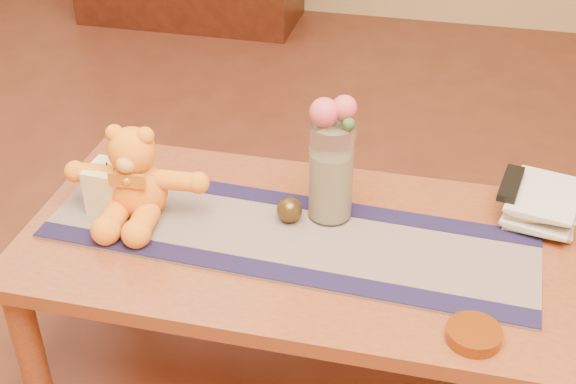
% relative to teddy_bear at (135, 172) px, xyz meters
% --- Properties ---
extents(floor, '(5.50, 5.50, 0.00)m').
position_rel_teddy_bear_xyz_m(floor, '(0.44, -0.01, -0.57)').
color(floor, '#562618').
rests_on(floor, ground).
extents(coffee_table_top, '(1.40, 0.70, 0.04)m').
position_rel_teddy_bear_xyz_m(coffee_table_top, '(0.44, -0.01, -0.14)').
color(coffee_table_top, brown).
rests_on(coffee_table_top, floor).
extents(table_leg_fl, '(0.07, 0.07, 0.41)m').
position_rel_teddy_bear_xyz_m(table_leg_fl, '(-0.20, -0.30, -0.37)').
color(table_leg_fl, brown).
rests_on(table_leg_fl, floor).
extents(table_leg_bl, '(0.07, 0.07, 0.41)m').
position_rel_teddy_bear_xyz_m(table_leg_bl, '(-0.20, 0.28, -0.37)').
color(table_leg_bl, brown).
rests_on(table_leg_bl, floor).
extents(table_leg_br, '(0.07, 0.07, 0.41)m').
position_rel_teddy_bear_xyz_m(table_leg_br, '(1.08, 0.28, -0.37)').
color(table_leg_br, brown).
rests_on(table_leg_br, floor).
extents(persian_runner, '(1.21, 0.40, 0.01)m').
position_rel_teddy_bear_xyz_m(persian_runner, '(0.39, -0.01, -0.12)').
color(persian_runner, '#1A224A').
rests_on(persian_runner, coffee_table_top).
extents(runner_border_near, '(1.20, 0.11, 0.00)m').
position_rel_teddy_bear_xyz_m(runner_border_near, '(0.39, -0.16, -0.12)').
color(runner_border_near, '#18143C').
rests_on(runner_border_near, persian_runner).
extents(runner_border_far, '(1.20, 0.11, 0.00)m').
position_rel_teddy_bear_xyz_m(runner_border_far, '(0.40, 0.13, -0.12)').
color(runner_border_far, '#18143C').
rests_on(runner_border_far, persian_runner).
extents(teddy_bear, '(0.36, 0.31, 0.23)m').
position_rel_teddy_bear_xyz_m(teddy_bear, '(0.00, 0.00, 0.00)').
color(teddy_bear, orange).
rests_on(teddy_bear, persian_runner).
extents(pillar_candle, '(0.11, 0.11, 0.12)m').
position_rel_teddy_bear_xyz_m(pillar_candle, '(-0.08, 0.00, -0.06)').
color(pillar_candle, '#F8EBB7').
rests_on(pillar_candle, persian_runner).
extents(candle_wick, '(0.00, 0.00, 0.01)m').
position_rel_teddy_bear_xyz_m(candle_wick, '(-0.08, 0.00, 0.01)').
color(candle_wick, black).
rests_on(candle_wick, pillar_candle).
extents(glass_vase, '(0.11, 0.11, 0.26)m').
position_rel_teddy_bear_xyz_m(glass_vase, '(0.47, 0.10, 0.01)').
color(glass_vase, silver).
rests_on(glass_vase, persian_runner).
extents(potpourri_fill, '(0.09, 0.09, 0.18)m').
position_rel_teddy_bear_xyz_m(potpourri_fill, '(0.47, 0.10, -0.03)').
color(potpourri_fill, beige).
rests_on(potpourri_fill, glass_vase).
extents(rose_left, '(0.07, 0.07, 0.07)m').
position_rel_teddy_bear_xyz_m(rose_left, '(0.45, 0.09, 0.18)').
color(rose_left, '#D84C67').
rests_on(rose_left, glass_vase).
extents(rose_right, '(0.06, 0.06, 0.06)m').
position_rel_teddy_bear_xyz_m(rose_right, '(0.50, 0.10, 0.19)').
color(rose_right, '#D84C67').
rests_on(rose_right, glass_vase).
extents(blue_flower_back, '(0.04, 0.04, 0.04)m').
position_rel_teddy_bear_xyz_m(blue_flower_back, '(0.48, 0.13, 0.17)').
color(blue_flower_back, '#5060AF').
rests_on(blue_flower_back, glass_vase).
extents(blue_flower_side, '(0.04, 0.04, 0.04)m').
position_rel_teddy_bear_xyz_m(blue_flower_side, '(0.44, 0.12, 0.16)').
color(blue_flower_side, '#5060AF').
rests_on(blue_flower_side, glass_vase).
extents(leaf_sprig, '(0.03, 0.03, 0.03)m').
position_rel_teddy_bear_xyz_m(leaf_sprig, '(0.51, 0.08, 0.16)').
color(leaf_sprig, '#33662D').
rests_on(leaf_sprig, glass_vase).
extents(bronze_ball, '(0.07, 0.07, 0.06)m').
position_rel_teddy_bear_xyz_m(bronze_ball, '(0.38, 0.05, -0.08)').
color(bronze_ball, '#493518').
rests_on(bronze_ball, persian_runner).
extents(book_bottom, '(0.19, 0.24, 0.02)m').
position_rel_teddy_bear_xyz_m(book_bottom, '(0.91, 0.24, -0.11)').
color(book_bottom, '#C6B499').
rests_on(book_bottom, coffee_table_top).
extents(book_lower, '(0.22, 0.26, 0.02)m').
position_rel_teddy_bear_xyz_m(book_lower, '(0.92, 0.23, -0.10)').
color(book_lower, '#C6B499').
rests_on(book_lower, book_bottom).
extents(book_upper, '(0.18, 0.23, 0.02)m').
position_rel_teddy_bear_xyz_m(book_upper, '(0.91, 0.24, -0.08)').
color(book_upper, '#C6B499').
rests_on(book_upper, book_lower).
extents(book_top, '(0.21, 0.25, 0.02)m').
position_rel_teddy_bear_xyz_m(book_top, '(0.92, 0.23, -0.06)').
color(book_top, '#C6B499').
rests_on(book_top, book_upper).
extents(tv_remote, '(0.07, 0.17, 0.02)m').
position_rel_teddy_bear_xyz_m(tv_remote, '(0.91, 0.23, -0.04)').
color(tv_remote, black).
rests_on(tv_remote, book_top).
extents(amber_dish, '(0.14, 0.14, 0.03)m').
position_rel_teddy_bear_xyz_m(amber_dish, '(0.84, -0.27, -0.11)').
color(amber_dish, '#BF5914').
rests_on(amber_dish, coffee_table_top).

